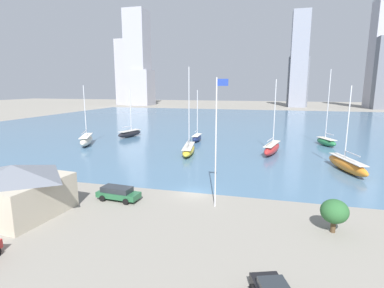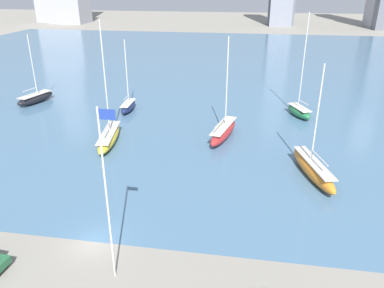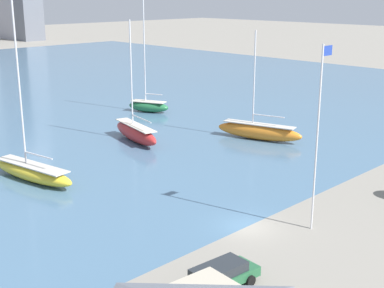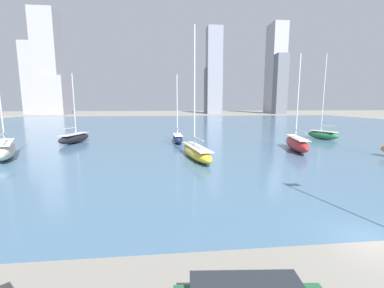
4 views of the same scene
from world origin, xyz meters
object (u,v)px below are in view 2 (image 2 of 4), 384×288
sailboat_navy (128,106)px  sailboat_orange (313,169)px  sailboat_green (299,111)px  sailboat_black (35,98)px  sailboat_red (224,131)px  flag_pole (107,194)px  sailboat_yellow (109,136)px

sailboat_navy → sailboat_orange: size_ratio=0.93×
sailboat_green → sailboat_black: bearing=155.8°
sailboat_orange → sailboat_red: sailboat_red is taller
sailboat_green → sailboat_red: bearing=-159.6°
flag_pole → sailboat_orange: (17.12, 18.83, -6.33)m
flag_pole → sailboat_orange: size_ratio=1.06×
sailboat_navy → sailboat_yellow: sailboat_yellow is taller
sailboat_red → sailboat_black: sailboat_red is taller
sailboat_orange → sailboat_black: (-47.05, 21.28, -0.14)m
flag_pole → sailboat_red: 29.89m
sailboat_black → sailboat_green: bearing=15.8°
sailboat_orange → sailboat_red: (-11.16, 9.78, 0.05)m
flag_pole → sailboat_black: size_ratio=1.12×
flag_pole → sailboat_navy: size_ratio=1.14×
sailboat_red → sailboat_orange: bearing=-28.4°
sailboat_navy → sailboat_orange: sailboat_orange is taller
sailboat_orange → sailboat_black: 51.64m
sailboat_navy → sailboat_black: 18.59m
flag_pole → sailboat_black: (-29.93, 40.11, -6.47)m
sailboat_navy → sailboat_green: bearing=1.8°
flag_pole → sailboat_red: (5.97, 28.61, -6.28)m
flag_pole → sailboat_yellow: bearing=111.6°
flag_pole → sailboat_black: bearing=126.7°
sailboat_orange → sailboat_red: size_ratio=0.92×
sailboat_navy → sailboat_black: sailboat_black is taller
sailboat_green → sailboat_red: (-11.67, -11.54, 0.09)m
flag_pole → sailboat_red: bearing=78.2°
sailboat_navy → sailboat_black: size_ratio=0.99×
sailboat_yellow → sailboat_orange: bearing=-21.3°
sailboat_navy → sailboat_orange: bearing=-36.1°
sailboat_orange → sailboat_yellow: size_ratio=0.79×
sailboat_orange → sailboat_green: 21.33m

